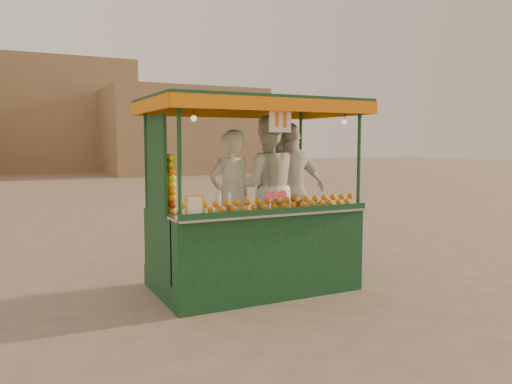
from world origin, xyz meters
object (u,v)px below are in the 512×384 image
vendor_left (231,197)px  vendor_middle (268,188)px  vendor_right (291,190)px  juice_cart (250,229)px

vendor_left → vendor_middle: bearing=171.8°
vendor_middle → vendor_right: (0.33, -0.03, -0.04)m
juice_cart → vendor_middle: (0.46, 0.40, 0.46)m
vendor_left → vendor_middle: (0.55, 0.03, 0.10)m
juice_cart → vendor_left: juice_cart is taller
vendor_left → vendor_middle: 0.56m
juice_cart → vendor_left: 0.53m
vendor_left → juice_cart: bearing=92.9°
juice_cart → vendor_left: (-0.10, 0.37, 0.37)m
juice_cart → vendor_middle: juice_cart is taller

